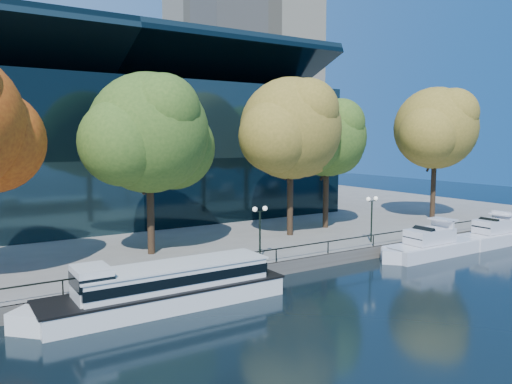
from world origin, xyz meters
TOP-DOWN VIEW (x-y plane):
  - ground at (0.00, 0.00)m, footprint 160.00×160.00m
  - promenade at (0.00, 36.38)m, footprint 90.00×67.08m
  - railing at (0.00, 3.25)m, footprint 88.20×0.08m
  - convention_building at (-4.00, 31.79)m, footprint 50.00×24.57m
  - office_tower at (28.00, 55.00)m, footprint 22.50×22.50m
  - tour_boat at (-9.91, 1.02)m, footprint 16.17×3.61m
  - cruiser_near at (14.43, 0.97)m, footprint 10.82×2.79m
  - cruiser_far at (23.33, 0.82)m, footprint 9.52×2.64m
  - tree_2 at (-6.64, 10.62)m, footprint 11.59×9.50m
  - tree_3 at (7.14, 10.91)m, footprint 11.72×9.61m
  - tree_4 at (12.54, 12.19)m, footprint 9.90×8.12m
  - tree_5 at (26.62, 10.10)m, footprint 11.39×9.34m
  - lamp_1 at (-0.62, 4.50)m, footprint 1.26×0.36m
  - lamp_2 at (11.01, 4.50)m, footprint 1.26×0.36m

SIDE VIEW (x-z plane):
  - ground at x=0.00m, z-range 0.00..0.00m
  - promenade at x=0.00m, z-range 0.00..1.00m
  - cruiser_near at x=14.43m, z-range -0.59..2.54m
  - cruiser_far at x=23.33m, z-range -0.57..2.54m
  - tour_boat at x=-9.91m, z-range -0.23..2.84m
  - railing at x=0.00m, z-range 1.44..2.43m
  - lamp_1 at x=-0.62m, z-range 1.97..6.00m
  - lamp_2 at x=11.01m, z-range 1.97..6.00m
  - convention_building at x=-4.00m, z-range -2.21..19.22m
  - tree_4 at x=12.54m, z-range 3.44..16.60m
  - tree_2 at x=-6.64m, z-range 3.22..17.33m
  - tree_3 at x=7.14m, z-range 3.44..18.09m
  - tree_5 at x=26.62m, z-range 3.62..18.36m
  - office_tower at x=28.00m, z-range 0.07..65.97m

